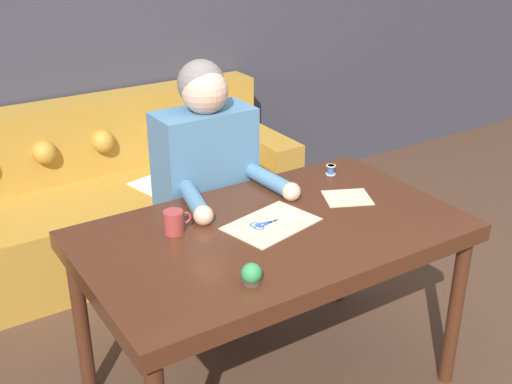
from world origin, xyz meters
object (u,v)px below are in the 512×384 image
Objects in this scene: person at (208,199)px; pin_cushion at (252,274)px; mug at (174,222)px; scissors at (267,224)px; couch at (115,202)px; thread_spool at (331,170)px; dining_table at (272,245)px.

person is 18.41× the size of pin_cushion.
pin_cushion is (0.06, -0.45, -0.01)m from mug.
pin_cushion is (-0.27, -0.32, 0.03)m from scissors.
pin_cushion is at bearing -82.49° from mug.
couch is 1.52m from scissors.
couch is at bearing 117.58° from thread_spool.
mug is at bearing -132.04° from person.
dining_table is 1.12× the size of person.
pin_cushion is at bearing -108.99° from person.
mug is (-0.33, 0.17, 0.12)m from dining_table.
person reaches higher than thread_spool.
thread_spool is 0.98m from pin_cushion.
scissors is 1.89× the size of mug.
pin_cushion reaches higher than dining_table.
dining_table is 20.56× the size of pin_cushion.
couch is at bearing 80.12° from mug.
person is at bearing 47.96° from mug.
couch is 1.43m from thread_spool.
person reaches higher than couch.
scissors reaches higher than dining_table.
thread_spool is (0.52, 0.26, 0.02)m from scissors.
mug is at bearing 158.59° from scissors.
pin_cushion is at bearing -143.87° from thread_spool.
person reaches higher than dining_table.
dining_table is at bearing -87.09° from scissors.
couch is 1.58× the size of person.
dining_table is at bearing 46.00° from pin_cushion.
person is 0.90m from pin_cushion.
person is (0.01, 0.55, -0.03)m from dining_table.
pin_cushion reaches higher than thread_spool.
scissors is 4.75× the size of thread_spool.
dining_table is 6.88× the size of scissors.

